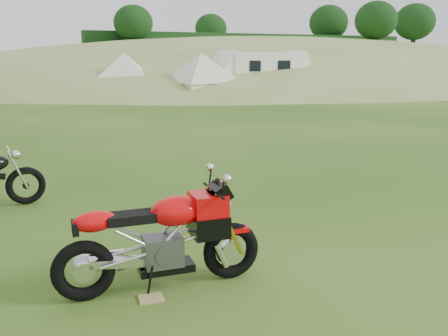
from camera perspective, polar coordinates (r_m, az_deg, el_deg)
name	(u,v)px	position (r m, az deg, el deg)	size (l,w,h in m)	color
ground	(222,228)	(6.67, -0.26, -6.92)	(120.00, 120.00, 0.00)	#224B10
hillside	(261,76)	(52.95, 4.21, 10.39)	(80.00, 64.00, 8.00)	olive
hedgerow	(261,76)	(52.95, 4.21, 10.39)	(36.00, 1.20, 8.60)	black
sport_motorcycle	(160,232)	(4.89, -7.32, -7.25)	(1.95, 0.49, 1.17)	red
plywood_board	(151,298)	(4.92, -8.33, -14.50)	(0.23, 0.18, 0.02)	tan
tent_mid	(125,74)	(27.86, -11.24, 10.51)	(2.83, 2.83, 2.45)	silver
tent_right	(201,75)	(26.00, -2.61, 10.59)	(2.84, 2.84, 2.46)	silver
caravan	(262,73)	(28.35, 4.32, 10.73)	(5.19, 2.32, 2.43)	white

